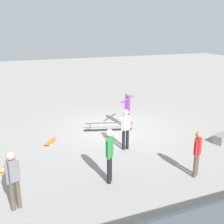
{
  "coord_description": "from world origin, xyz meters",
  "views": [
    {
      "loc": [
        4.62,
        10.98,
        4.48
      ],
      "look_at": [
        0.41,
        0.53,
        1.0
      ],
      "focal_mm": 44.12,
      "sensor_mm": 36.0,
      "label": 1
    }
  ],
  "objects_px": {
    "skater_main": "(127,107)",
    "bystander_red_shirt": "(197,152)",
    "loose_skateboard_yellow": "(3,170)",
    "bystander_white_shirt": "(126,127)",
    "grind_rail": "(108,127)",
    "bystander_grey_shirt": "(13,177)",
    "skateboard_main": "(129,124)",
    "loose_skateboard_orange": "(51,141)",
    "bystander_green_shirt": "(109,153)"
  },
  "relations": [
    {
      "from": "skateboard_main",
      "to": "bystander_red_shirt",
      "type": "distance_m",
      "value": 5.05
    },
    {
      "from": "bystander_white_shirt",
      "to": "skater_main",
      "type": "bearing_deg",
      "value": -116.78
    },
    {
      "from": "skater_main",
      "to": "bystander_red_shirt",
      "type": "distance_m",
      "value": 4.81
    },
    {
      "from": "bystander_white_shirt",
      "to": "loose_skateboard_yellow",
      "type": "bearing_deg",
      "value": 1.41
    },
    {
      "from": "skater_main",
      "to": "loose_skateboard_yellow",
      "type": "bearing_deg",
      "value": -19.2
    },
    {
      "from": "skater_main",
      "to": "bystander_grey_shirt",
      "type": "bearing_deg",
      "value": -1.56
    },
    {
      "from": "loose_skateboard_orange",
      "to": "bystander_grey_shirt",
      "type": "bearing_deg",
      "value": 12.96
    },
    {
      "from": "skater_main",
      "to": "bystander_red_shirt",
      "type": "xyz_separation_m",
      "value": [
        -0.12,
        4.81,
        -0.13
      ]
    },
    {
      "from": "bystander_grey_shirt",
      "to": "bystander_green_shirt",
      "type": "distance_m",
      "value": 2.72
    },
    {
      "from": "loose_skateboard_orange",
      "to": "grind_rail",
      "type": "bearing_deg",
      "value": 135.21
    },
    {
      "from": "skater_main",
      "to": "bystander_white_shirt",
      "type": "height_order",
      "value": "skater_main"
    },
    {
      "from": "bystander_grey_shirt",
      "to": "skateboard_main",
      "type": "bearing_deg",
      "value": 20.08
    },
    {
      "from": "grind_rail",
      "to": "skater_main",
      "type": "height_order",
      "value": "skater_main"
    },
    {
      "from": "skater_main",
      "to": "skateboard_main",
      "type": "relative_size",
      "value": 2.27
    },
    {
      "from": "grind_rail",
      "to": "loose_skateboard_orange",
      "type": "relative_size",
      "value": 2.79
    },
    {
      "from": "bystander_white_shirt",
      "to": "bystander_grey_shirt",
      "type": "bearing_deg",
      "value": 28.42
    },
    {
      "from": "bystander_green_shirt",
      "to": "loose_skateboard_orange",
      "type": "relative_size",
      "value": 2.19
    },
    {
      "from": "skater_main",
      "to": "loose_skateboard_yellow",
      "type": "relative_size",
      "value": 2.06
    },
    {
      "from": "bystander_red_shirt",
      "to": "loose_skateboard_yellow",
      "type": "relative_size",
      "value": 1.83
    },
    {
      "from": "bystander_red_shirt",
      "to": "skater_main",
      "type": "bearing_deg",
      "value": 59.43
    },
    {
      "from": "loose_skateboard_yellow",
      "to": "skater_main",
      "type": "bearing_deg",
      "value": -162.33
    },
    {
      "from": "grind_rail",
      "to": "bystander_green_shirt",
      "type": "bearing_deg",
      "value": 86.9
    },
    {
      "from": "grind_rail",
      "to": "bystander_green_shirt",
      "type": "height_order",
      "value": "bystander_green_shirt"
    },
    {
      "from": "skateboard_main",
      "to": "loose_skateboard_yellow",
      "type": "distance_m",
      "value": 6.18
    },
    {
      "from": "bystander_red_shirt",
      "to": "loose_skateboard_yellow",
      "type": "height_order",
      "value": "bystander_red_shirt"
    },
    {
      "from": "bystander_white_shirt",
      "to": "loose_skateboard_orange",
      "type": "distance_m",
      "value": 3.16
    },
    {
      "from": "bystander_grey_shirt",
      "to": "loose_skateboard_yellow",
      "type": "height_order",
      "value": "bystander_grey_shirt"
    },
    {
      "from": "grind_rail",
      "to": "skateboard_main",
      "type": "relative_size",
      "value": 2.92
    },
    {
      "from": "skater_main",
      "to": "bystander_red_shirt",
      "type": "relative_size",
      "value": 1.13
    },
    {
      "from": "grind_rail",
      "to": "loose_skateboard_yellow",
      "type": "distance_m",
      "value": 5.07
    },
    {
      "from": "skateboard_main",
      "to": "bystander_white_shirt",
      "type": "bearing_deg",
      "value": -159.01
    },
    {
      "from": "bystander_white_shirt",
      "to": "bystander_red_shirt",
      "type": "bearing_deg",
      "value": 114.19
    },
    {
      "from": "bystander_white_shirt",
      "to": "bystander_red_shirt",
      "type": "xyz_separation_m",
      "value": [
        -1.2,
        2.64,
        -0.06
      ]
    },
    {
      "from": "bystander_white_shirt",
      "to": "grind_rail",
      "type": "bearing_deg",
      "value": -93.48
    },
    {
      "from": "bystander_white_shirt",
      "to": "loose_skateboard_orange",
      "type": "xyz_separation_m",
      "value": [
        2.55,
        -1.68,
        -0.82
      ]
    },
    {
      "from": "grind_rail",
      "to": "bystander_red_shirt",
      "type": "height_order",
      "value": "bystander_red_shirt"
    },
    {
      "from": "bystander_white_shirt",
      "to": "bystander_red_shirt",
      "type": "relative_size",
      "value": 1.07
    },
    {
      "from": "skateboard_main",
      "to": "loose_skateboard_orange",
      "type": "distance_m",
      "value": 3.88
    },
    {
      "from": "bystander_grey_shirt",
      "to": "loose_skateboard_orange",
      "type": "height_order",
      "value": "bystander_grey_shirt"
    },
    {
      "from": "loose_skateboard_yellow",
      "to": "loose_skateboard_orange",
      "type": "distance_m",
      "value": 2.58
    },
    {
      "from": "skater_main",
      "to": "bystander_white_shirt",
      "type": "bearing_deg",
      "value": 21.56
    },
    {
      "from": "skateboard_main",
      "to": "loose_skateboard_orange",
      "type": "bearing_deg",
      "value": 149.36
    },
    {
      "from": "bystander_grey_shirt",
      "to": "grind_rail",
      "type": "bearing_deg",
      "value": 25.79
    },
    {
      "from": "grind_rail",
      "to": "skater_main",
      "type": "relative_size",
      "value": 1.28
    },
    {
      "from": "skateboard_main",
      "to": "bystander_green_shirt",
      "type": "xyz_separation_m",
      "value": [
        2.68,
        4.29,
        0.88
      ]
    },
    {
      "from": "loose_skateboard_orange",
      "to": "bystander_red_shirt",
      "type": "bearing_deg",
      "value": 75.66
    },
    {
      "from": "skater_main",
      "to": "bystander_grey_shirt",
      "type": "xyz_separation_m",
      "value": [
        5.19,
        4.41,
        -0.07
      ]
    },
    {
      "from": "skater_main",
      "to": "bystander_green_shirt",
      "type": "bearing_deg",
      "value": 16.8
    },
    {
      "from": "bystander_grey_shirt",
      "to": "bystander_red_shirt",
      "type": "bearing_deg",
      "value": -24.65
    },
    {
      "from": "bystander_grey_shirt",
      "to": "skater_main",
      "type": "bearing_deg",
      "value": 19.92
    }
  ]
}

